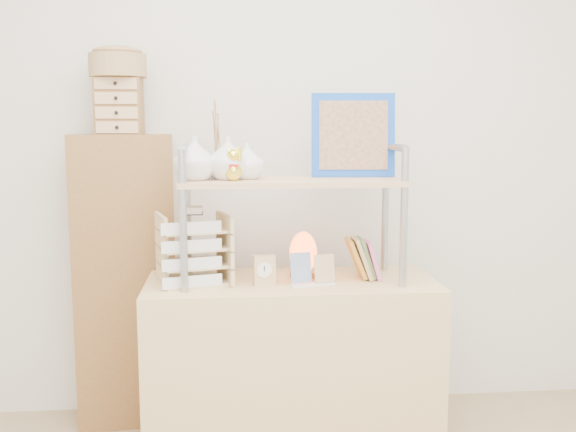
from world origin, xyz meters
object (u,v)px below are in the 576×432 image
object	(u,v)px
desk	(291,367)
cabinet	(126,281)
letter_tray	(193,253)
salt_lamp	(303,254)

from	to	relation	value
desk	cabinet	size ratio (longest dim) A/B	0.89
letter_tray	salt_lamp	xyz separation A→B (m)	(0.46, 0.06, -0.03)
letter_tray	salt_lamp	bearing A→B (deg)	7.74
cabinet	letter_tray	size ratio (longest dim) A/B	4.29
desk	letter_tray	xyz separation A→B (m)	(-0.40, -0.00, 0.50)
letter_tray	cabinet	bearing A→B (deg)	131.68
salt_lamp	letter_tray	bearing A→B (deg)	-172.26
desk	cabinet	distance (m)	0.87
salt_lamp	desk	bearing A→B (deg)	-132.89
letter_tray	salt_lamp	distance (m)	0.46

